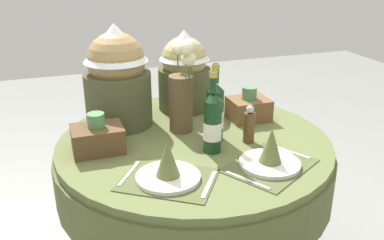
{
  "coord_description": "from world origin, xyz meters",
  "views": [
    {
      "loc": [
        -0.57,
        -1.64,
        1.57
      ],
      "look_at": [
        0.0,
        0.03,
        0.85
      ],
      "focal_mm": 39.92,
      "sensor_mm": 36.0,
      "label": 1
    }
  ],
  "objects_px": {
    "gift_tub_back_left": "(117,73)",
    "woven_basket_side_right": "(249,107)",
    "wine_bottle_left": "(213,122)",
    "place_setting_left": "(168,169)",
    "wine_bottle_centre": "(215,112)",
    "woven_basket_side_left": "(98,138)",
    "flower_vase": "(182,89)",
    "pepper_mill": "(249,126)",
    "gift_tub_back_centre": "(184,68)",
    "dining_table": "(194,167)",
    "place_setting_right": "(270,155)"
  },
  "relations": [
    {
      "from": "gift_tub_back_left",
      "to": "woven_basket_side_right",
      "type": "height_order",
      "value": "gift_tub_back_left"
    },
    {
      "from": "gift_tub_back_left",
      "to": "wine_bottle_left",
      "type": "bearing_deg",
      "value": -53.73
    },
    {
      "from": "place_setting_left",
      "to": "gift_tub_back_left",
      "type": "xyz_separation_m",
      "value": [
        -0.07,
        0.6,
        0.21
      ]
    },
    {
      "from": "wine_bottle_centre",
      "to": "woven_basket_side_left",
      "type": "xyz_separation_m",
      "value": [
        -0.51,
        0.05,
        -0.07
      ]
    },
    {
      "from": "place_setting_left",
      "to": "flower_vase",
      "type": "relative_size",
      "value": 0.98
    },
    {
      "from": "place_setting_left",
      "to": "pepper_mill",
      "type": "xyz_separation_m",
      "value": [
        0.43,
        0.2,
        0.03
      ]
    },
    {
      "from": "gift_tub_back_left",
      "to": "woven_basket_side_right",
      "type": "relative_size",
      "value": 2.54
    },
    {
      "from": "wine_bottle_left",
      "to": "woven_basket_side_left",
      "type": "distance_m",
      "value": 0.48
    },
    {
      "from": "flower_vase",
      "to": "woven_basket_side_left",
      "type": "bearing_deg",
      "value": -167.64
    },
    {
      "from": "place_setting_left",
      "to": "gift_tub_back_centre",
      "type": "xyz_separation_m",
      "value": [
        0.29,
        0.7,
        0.17
      ]
    },
    {
      "from": "pepper_mill",
      "to": "gift_tub_back_left",
      "type": "height_order",
      "value": "gift_tub_back_left"
    },
    {
      "from": "wine_bottle_centre",
      "to": "gift_tub_back_centre",
      "type": "height_order",
      "value": "gift_tub_back_centre"
    },
    {
      "from": "pepper_mill",
      "to": "woven_basket_side_left",
      "type": "distance_m",
      "value": 0.65
    },
    {
      "from": "place_setting_left",
      "to": "woven_basket_side_right",
      "type": "height_order",
      "value": "woven_basket_side_right"
    },
    {
      "from": "flower_vase",
      "to": "wine_bottle_left",
      "type": "xyz_separation_m",
      "value": [
        0.05,
        -0.25,
        -0.07
      ]
    },
    {
      "from": "gift_tub_back_centre",
      "to": "woven_basket_side_right",
      "type": "height_order",
      "value": "gift_tub_back_centre"
    },
    {
      "from": "gift_tub_back_left",
      "to": "flower_vase",
      "type": "bearing_deg",
      "value": -34.21
    },
    {
      "from": "place_setting_left",
      "to": "gift_tub_back_left",
      "type": "relative_size",
      "value": 0.88
    },
    {
      "from": "dining_table",
      "to": "gift_tub_back_left",
      "type": "height_order",
      "value": "gift_tub_back_left"
    },
    {
      "from": "place_setting_left",
      "to": "gift_tub_back_centre",
      "type": "relative_size",
      "value": 1.03
    },
    {
      "from": "woven_basket_side_left",
      "to": "gift_tub_back_left",
      "type": "bearing_deg",
      "value": 62.47
    },
    {
      "from": "place_setting_left",
      "to": "wine_bottle_left",
      "type": "distance_m",
      "value": 0.31
    },
    {
      "from": "dining_table",
      "to": "wine_bottle_left",
      "type": "relative_size",
      "value": 3.57
    },
    {
      "from": "place_setting_right",
      "to": "woven_basket_side_right",
      "type": "bearing_deg",
      "value": 73.82
    },
    {
      "from": "wine_bottle_centre",
      "to": "gift_tub_back_centre",
      "type": "xyz_separation_m",
      "value": [
        -0.0,
        0.42,
        0.09
      ]
    },
    {
      "from": "flower_vase",
      "to": "woven_basket_side_left",
      "type": "relative_size",
      "value": 2.08
    },
    {
      "from": "place_setting_right",
      "to": "wine_bottle_left",
      "type": "xyz_separation_m",
      "value": [
        -0.17,
        0.2,
        0.08
      ]
    },
    {
      "from": "wine_bottle_centre",
      "to": "woven_basket_side_right",
      "type": "relative_size",
      "value": 1.81
    },
    {
      "from": "gift_tub_back_centre",
      "to": "woven_basket_side_left",
      "type": "xyz_separation_m",
      "value": [
        -0.5,
        -0.37,
        -0.16
      ]
    },
    {
      "from": "flower_vase",
      "to": "gift_tub_back_centre",
      "type": "xyz_separation_m",
      "value": [
        0.1,
        0.28,
        0.02
      ]
    },
    {
      "from": "wine_bottle_left",
      "to": "gift_tub_back_left",
      "type": "xyz_separation_m",
      "value": [
        -0.31,
        0.43,
        0.13
      ]
    },
    {
      "from": "place_setting_left",
      "to": "wine_bottle_left",
      "type": "xyz_separation_m",
      "value": [
        0.24,
        0.17,
        0.08
      ]
    },
    {
      "from": "place_setting_left",
      "to": "gift_tub_back_left",
      "type": "bearing_deg",
      "value": 96.83
    },
    {
      "from": "place_setting_right",
      "to": "woven_basket_side_left",
      "type": "distance_m",
      "value": 0.71
    },
    {
      "from": "pepper_mill",
      "to": "woven_basket_side_left",
      "type": "height_order",
      "value": "pepper_mill"
    },
    {
      "from": "gift_tub_back_left",
      "to": "gift_tub_back_centre",
      "type": "relative_size",
      "value": 1.17
    },
    {
      "from": "wine_bottle_left",
      "to": "dining_table",
      "type": "bearing_deg",
      "value": 102.6
    },
    {
      "from": "place_setting_left",
      "to": "gift_tub_back_left",
      "type": "height_order",
      "value": "gift_tub_back_left"
    },
    {
      "from": "place_setting_left",
      "to": "wine_bottle_centre",
      "type": "xyz_separation_m",
      "value": [
        0.29,
        0.28,
        0.08
      ]
    },
    {
      "from": "gift_tub_back_centre",
      "to": "woven_basket_side_right",
      "type": "distance_m",
      "value": 0.39
    },
    {
      "from": "flower_vase",
      "to": "wine_bottle_centre",
      "type": "relative_size",
      "value": 1.27
    },
    {
      "from": "wine_bottle_left",
      "to": "wine_bottle_centre",
      "type": "xyz_separation_m",
      "value": [
        0.05,
        0.11,
        0.0
      ]
    },
    {
      "from": "flower_vase",
      "to": "place_setting_left",
      "type": "bearing_deg",
      "value": -114.61
    },
    {
      "from": "wine_bottle_left",
      "to": "woven_basket_side_left",
      "type": "relative_size",
      "value": 1.65
    },
    {
      "from": "gift_tub_back_left",
      "to": "woven_basket_side_right",
      "type": "bearing_deg",
      "value": -13.44
    },
    {
      "from": "wine_bottle_left",
      "to": "pepper_mill",
      "type": "bearing_deg",
      "value": 10.24
    },
    {
      "from": "dining_table",
      "to": "gift_tub_back_left",
      "type": "distance_m",
      "value": 0.57
    },
    {
      "from": "woven_basket_side_left",
      "to": "woven_basket_side_right",
      "type": "bearing_deg",
      "value": 8.99
    },
    {
      "from": "dining_table",
      "to": "woven_basket_side_right",
      "type": "relative_size",
      "value": 6.49
    },
    {
      "from": "place_setting_left",
      "to": "woven_basket_side_left",
      "type": "bearing_deg",
      "value": 122.55
    }
  ]
}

